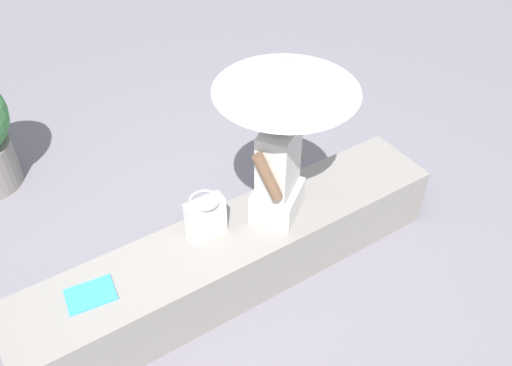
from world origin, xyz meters
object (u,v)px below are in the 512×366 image
(person_seated, at_px, (278,169))
(handbag_black, at_px, (206,217))
(parasol, at_px, (287,75))
(magazine, at_px, (91,295))

(person_seated, bearing_deg, handbag_black, 170.35)
(person_seated, relative_size, parasol, 0.76)
(parasol, height_order, magazine, parasol)
(person_seated, height_order, handbag_black, person_seated)
(parasol, bearing_deg, person_seated, 179.54)
(handbag_black, bearing_deg, magazine, -175.78)
(parasol, relative_size, handbag_black, 3.81)
(parasol, distance_m, handbag_black, 1.05)
(parasol, xyz_separation_m, handbag_black, (-0.53, 0.08, -0.90))
(magazine, bearing_deg, person_seated, 6.26)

